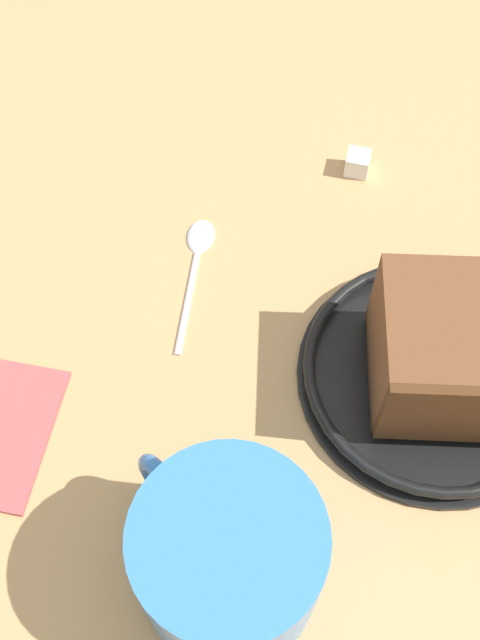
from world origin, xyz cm
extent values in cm
cube|color=tan|center=(0.00, 0.00, -1.52)|extent=(113.11, 113.11, 3.03)
cylinder|color=black|center=(-5.75, 4.49, 0.45)|extent=(17.20, 17.20, 0.89)
torus|color=black|center=(-5.75, 4.49, 1.27)|extent=(16.57, 16.57, 0.75)
cube|color=#472814|center=(-5.75, 4.49, 1.19)|extent=(11.60, 11.57, 0.60)
cube|color=brown|center=(-5.75, 4.49, 4.67)|extent=(11.60, 11.57, 6.36)
cube|color=#472814|center=(-2.07, 7.06, 4.67)|extent=(5.23, 7.11, 6.36)
cylinder|color=#3372BF|center=(11.88, 1.84, 4.37)|extent=(9.75, 9.75, 8.73)
cylinder|color=black|center=(11.88, 1.84, 7.00)|extent=(8.58, 8.58, 0.40)
torus|color=#3372BF|center=(10.95, -2.94, 4.37)|extent=(1.85, 4.89, 4.79)
ellipsoid|color=silver|center=(-5.64, -14.36, 0.40)|extent=(3.60, 3.22, 0.80)
cylinder|color=silver|center=(-0.78, -11.59, 0.25)|extent=(7.36, 4.49, 0.50)
cube|color=white|center=(-17.57, -8.89, 0.86)|extent=(2.26, 2.26, 1.71)
camera|label=1|loc=(19.23, 8.19, 45.17)|focal=43.93mm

